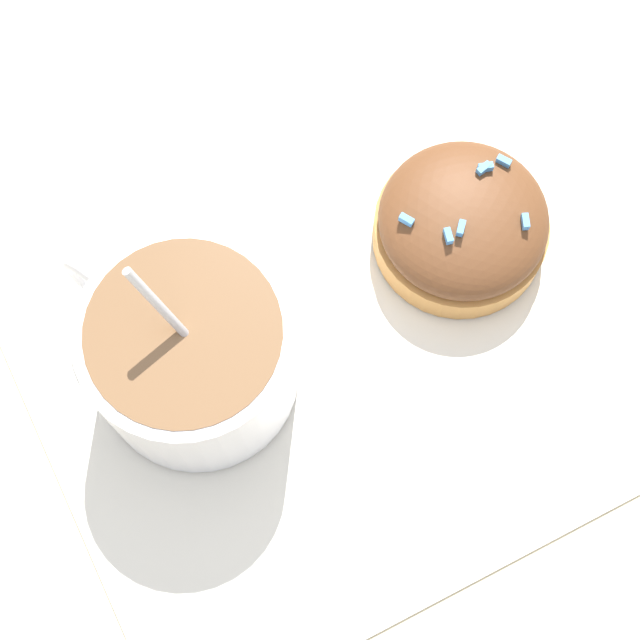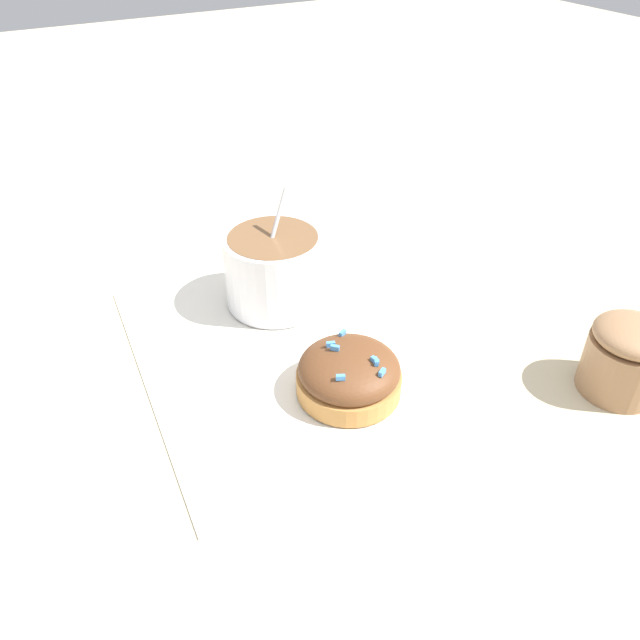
{
  "view_description": "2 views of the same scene",
  "coord_description": "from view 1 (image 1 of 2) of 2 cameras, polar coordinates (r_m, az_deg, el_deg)",
  "views": [
    {
      "loc": [
        0.09,
        0.13,
        0.5
      ],
      "look_at": [
        0.02,
        0.0,
        0.04
      ],
      "focal_mm": 60.0,
      "sensor_mm": 36.0,
      "label": 1
    },
    {
      "loc": [
        -0.39,
        0.2,
        0.36
      ],
      "look_at": [
        -0.02,
        -0.01,
        0.04
      ],
      "focal_mm": 35.0,
      "sensor_mm": 36.0,
      "label": 2
    }
  ],
  "objects": [
    {
      "name": "ground_plane",
      "position": [
        0.53,
        1.22,
        -0.16
      ],
      "size": [
        3.0,
        3.0,
        0.0
      ],
      "primitive_type": "plane",
      "color": "#C6B793"
    },
    {
      "name": "frosted_pastry",
      "position": [
        0.53,
        7.59,
        5.09
      ],
      "size": [
        0.09,
        0.09,
        0.04
      ],
      "color": "#C18442",
      "rests_on": "paper_napkin"
    },
    {
      "name": "coffee_cup",
      "position": [
        0.48,
        -6.99,
        -1.68
      ],
      "size": [
        0.09,
        0.12,
        0.11
      ],
      "color": "white",
      "rests_on": "paper_napkin"
    },
    {
      "name": "paper_napkin",
      "position": [
        0.53,
        1.22,
        -0.11
      ],
      "size": [
        0.33,
        0.3,
        0.0
      ],
      "color": "white",
      "rests_on": "ground_plane"
    }
  ]
}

